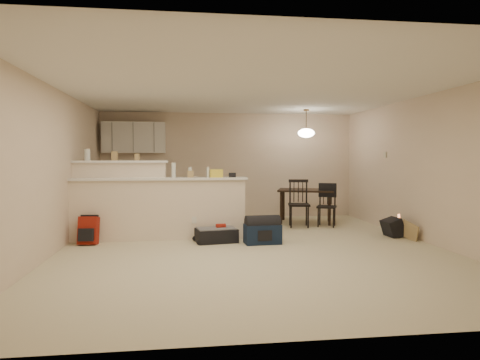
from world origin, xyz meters
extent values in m
plane|color=beige|center=(0.00, 0.00, 0.00)|extent=(7.00, 7.00, 0.00)
plane|color=white|center=(0.00, 0.00, 2.50)|extent=(7.00, 7.00, 0.00)
cube|color=beige|center=(0.00, 3.50, 1.25)|extent=(6.00, 0.02, 2.50)
cube|color=beige|center=(0.00, -3.50, 1.25)|extent=(6.00, 0.02, 2.50)
cube|color=beige|center=(-3.00, 0.00, 1.25)|extent=(0.02, 7.00, 2.50)
cube|color=beige|center=(3.00, 0.00, 1.25)|extent=(0.02, 7.00, 2.50)
cube|color=beige|center=(-1.50, 0.90, 0.53)|extent=(3.00, 0.28, 1.05)
cube|color=white|center=(-1.50, 0.90, 1.07)|extent=(3.08, 0.38, 0.04)
cube|color=beige|center=(-2.20, 1.12, 0.68)|extent=(1.60, 0.24, 1.35)
cube|color=white|center=(-2.20, 1.12, 1.37)|extent=(1.68, 0.34, 0.04)
cube|color=white|center=(-2.20, 3.32, 1.90)|extent=(1.40, 0.34, 0.70)
cube|color=white|center=(-2.00, 3.19, 0.45)|extent=(1.80, 0.60, 0.90)
cube|color=beige|center=(2.98, 1.55, 1.50)|extent=(0.02, 0.12, 0.12)
cylinder|color=silver|center=(-2.76, 1.12, 1.49)|extent=(0.10, 0.10, 0.20)
cube|color=tan|center=(-2.29, 1.12, 1.47)|extent=(0.10, 0.07, 0.16)
cube|color=tan|center=(-1.90, 1.12, 1.45)|extent=(0.08, 0.06, 0.12)
cylinder|color=silver|center=(-1.25, 0.90, 1.22)|extent=(0.07, 0.07, 0.26)
cylinder|color=silver|center=(-0.97, 0.90, 1.18)|extent=(0.06, 0.06, 0.18)
cube|color=tan|center=(-0.50, 0.90, 1.16)|extent=(0.22, 0.18, 0.14)
cube|color=tan|center=(-0.21, 0.90, 1.13)|extent=(0.12, 0.10, 0.08)
cube|color=tan|center=(-0.96, 0.90, 1.15)|extent=(0.10, 0.10, 0.12)
cylinder|color=silver|center=(-0.65, 0.90, 1.18)|extent=(0.05, 0.05, 0.18)
cube|color=black|center=(1.59, 2.45, 0.72)|extent=(1.37, 1.12, 0.04)
cylinder|color=black|center=(1.01, 2.31, 0.35)|extent=(0.06, 0.06, 0.70)
cylinder|color=black|center=(1.98, 1.99, 0.35)|extent=(0.06, 0.06, 0.70)
cylinder|color=black|center=(1.20, 2.91, 0.35)|extent=(0.06, 0.06, 0.70)
cylinder|color=black|center=(2.18, 2.60, 0.35)|extent=(0.06, 0.06, 0.70)
cylinder|color=brown|center=(1.59, 2.45, 2.25)|extent=(0.02, 0.02, 0.50)
cylinder|color=brown|center=(1.59, 2.45, 2.48)|extent=(0.12, 0.12, 0.03)
ellipsoid|color=white|center=(1.59, 2.45, 1.98)|extent=(0.36, 0.36, 0.20)
cube|color=black|center=(-0.53, 0.53, 0.11)|extent=(0.74, 0.55, 0.23)
cube|color=maroon|center=(-2.65, 0.61, 0.23)|extent=(0.32, 0.22, 0.46)
cube|color=#111E35|center=(0.23, 0.30, 0.16)|extent=(0.62, 0.37, 0.33)
cube|color=black|center=(2.70, 0.61, 0.16)|extent=(0.28, 0.38, 0.32)
cube|color=tan|center=(2.85, 0.29, 0.15)|extent=(0.08, 0.40, 0.30)
camera|label=1|loc=(-1.06, -6.69, 1.44)|focal=32.00mm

